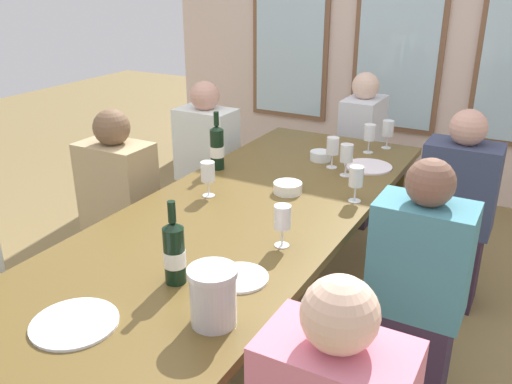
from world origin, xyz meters
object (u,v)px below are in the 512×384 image
(dining_table, at_px, (244,223))
(wine_glass_0, at_px, (356,178))
(white_plate_0, at_px, (75,323))
(wine_bottle_0, at_px, (174,252))
(metal_pitcher, at_px, (213,296))
(seated_person_3, at_px, (416,294))
(seated_person_2, at_px, (121,215))
(wine_glass_2, at_px, (388,130))
(wine_glass_3, at_px, (208,172))
(tasting_bowl_2, at_px, (288,188))
(wine_glass_1, at_px, (282,218))
(seated_person_5, at_px, (455,215))
(seated_person_4, at_px, (207,168))
(wine_glass_5, at_px, (347,155))
(white_plate_1, at_px, (368,166))
(white_plate_2, at_px, (240,277))
(wine_bottle_1, at_px, (217,147))
(wine_glass_4, at_px, (370,133))
(tasting_bowl_1, at_px, (320,156))
(seated_person_6, at_px, (360,153))
(wine_glass_6, at_px, (333,147))

(dining_table, relative_size, wine_glass_0, 15.47)
(white_plate_0, bearing_deg, wine_bottle_0, 70.55)
(metal_pitcher, distance_m, seated_person_3, 0.98)
(seated_person_2, bearing_deg, wine_glass_2, 47.39)
(wine_glass_0, height_order, seated_person_2, seated_person_2)
(dining_table, height_order, wine_glass_3, wine_glass_3)
(wine_bottle_0, height_order, tasting_bowl_2, wine_bottle_0)
(wine_glass_1, bearing_deg, seated_person_5, 66.47)
(wine_bottle_0, height_order, seated_person_4, seated_person_4)
(wine_glass_5, relative_size, seated_person_3, 0.16)
(wine_glass_3, height_order, wine_glass_5, same)
(white_plate_1, bearing_deg, white_plate_2, -91.40)
(wine_glass_0, xyz_separation_m, seated_person_4, (-1.21, 0.55, -0.33))
(wine_bottle_1, bearing_deg, white_plate_1, 30.17)
(wine_glass_0, bearing_deg, white_plate_2, -98.27)
(seated_person_2, bearing_deg, tasting_bowl_2, 15.80)
(wine_glass_5, bearing_deg, wine_glass_4, 92.07)
(white_plate_2, height_order, tasting_bowl_1, tasting_bowl_1)
(white_plate_1, relative_size, wine_bottle_1, 0.82)
(tasting_bowl_2, bearing_deg, white_plate_2, -76.21)
(wine_glass_1, relative_size, seated_person_6, 0.16)
(white_plate_0, distance_m, tasting_bowl_2, 1.29)
(metal_pitcher, bearing_deg, seated_person_6, 97.85)
(dining_table, relative_size, tasting_bowl_1, 22.31)
(metal_pitcher, height_order, seated_person_2, seated_person_2)
(tasting_bowl_1, bearing_deg, wine_glass_2, 56.65)
(dining_table, bearing_deg, seated_person_5, 48.77)
(wine_bottle_0, relative_size, wine_glass_2, 1.77)
(metal_pitcher, relative_size, seated_person_2, 0.17)
(seated_person_6, bearing_deg, seated_person_2, -115.72)
(seated_person_5, relative_size, seated_person_6, 1.00)
(wine_bottle_0, bearing_deg, metal_pitcher, -29.16)
(metal_pitcher, height_order, seated_person_6, seated_person_6)
(white_plate_1, relative_size, seated_person_6, 0.24)
(seated_person_2, bearing_deg, seated_person_6, 64.28)
(dining_table, relative_size, white_plate_2, 12.93)
(wine_glass_0, relative_size, wine_glass_2, 1.00)
(dining_table, xyz_separation_m, wine_glass_6, (0.14, 0.74, 0.18))
(metal_pitcher, relative_size, wine_glass_2, 1.09)
(white_plate_2, relative_size, seated_person_2, 0.19)
(wine_glass_3, distance_m, seated_person_5, 1.38)
(white_plate_1, distance_m, wine_glass_6, 0.23)
(white_plate_2, distance_m, tasting_bowl_1, 1.37)
(wine_bottle_0, distance_m, seated_person_4, 1.81)
(metal_pitcher, relative_size, wine_bottle_0, 0.62)
(white_plate_2, height_order, wine_bottle_1, wine_bottle_1)
(wine_glass_1, relative_size, wine_glass_2, 1.00)
(white_plate_0, distance_m, wine_glass_6, 1.75)
(wine_bottle_0, bearing_deg, white_plate_0, -109.45)
(white_plate_0, xyz_separation_m, wine_glass_1, (0.33, 0.78, 0.12))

